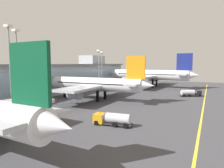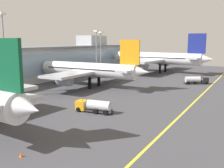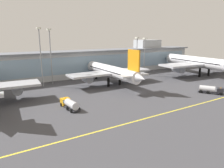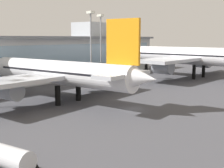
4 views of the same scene
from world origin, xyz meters
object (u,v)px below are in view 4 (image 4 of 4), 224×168
airliner_near_right (59,73)px  airliner_far_right (190,56)px  apron_light_mast_west (101,37)px  apron_light_mast_centre (91,36)px

airliner_near_right → airliner_far_right: (54.20, -6.87, 1.12)m
apron_light_mast_west → apron_light_mast_centre: apron_light_mast_centre is taller
airliner_far_right → apron_light_mast_centre: 36.36m
airliner_far_right → apron_light_mast_west: bearing=54.3°
airliner_near_right → apron_light_mast_west: 34.33m
airliner_near_right → airliner_far_right: airliner_far_right is taller
apron_light_mast_west → airliner_near_right: bearing=-156.5°
airliner_far_right → apron_light_mast_centre: (-30.84, 18.01, 6.80)m
airliner_near_right → airliner_far_right: 54.64m
airliner_near_right → airliner_far_right: size_ratio=0.81×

